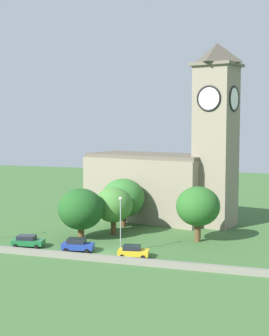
{
  "coord_description": "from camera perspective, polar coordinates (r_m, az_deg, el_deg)",
  "views": [
    {
      "loc": [
        24.04,
        -62.29,
        17.93
      ],
      "look_at": [
        1.02,
        9.69,
        10.85
      ],
      "focal_mm": 53.08,
      "sensor_mm": 36.0,
      "label": 1
    }
  ],
  "objects": [
    {
      "name": "church",
      "position": [
        90.03,
        3.86,
        -0.5
      ],
      "size": [
        29.2,
        16.7,
        31.03
      ],
      "color": "gray",
      "rests_on": "ground"
    },
    {
      "name": "car_blue",
      "position": [
        69.9,
        -6.55,
        -8.76
      ],
      "size": [
        4.6,
        2.7,
        1.83
      ],
      "color": "#233D9E",
      "rests_on": "ground"
    },
    {
      "name": "car_green",
      "position": [
        73.54,
        -12.16,
        -8.2
      ],
      "size": [
        4.8,
        2.89,
        1.68
      ],
      "color": "#1E6B38",
      "rests_on": "ground"
    },
    {
      "name": "quay_barrier",
      "position": [
        65.27,
        -4.64,
        -10.23
      ],
      "size": [
        59.3,
        0.7,
        0.83
      ],
      "primitive_type": "cube",
      "color": "gray",
      "rests_on": "ground"
    },
    {
      "name": "streetlamp_west_mid",
      "position": [
        67.63,
        -1.61,
        -5.56
      ],
      "size": [
        0.44,
        0.44,
        7.8
      ],
      "color": "#9EA0A5",
      "rests_on": "ground"
    },
    {
      "name": "car_yellow",
      "position": [
        66.55,
        -0.17,
        -9.54
      ],
      "size": [
        4.32,
        2.74,
        1.63
      ],
      "color": "gold",
      "rests_on": "ground"
    },
    {
      "name": "tree_riverside_east",
      "position": [
        74.83,
        7.3,
        -4.4
      ],
      "size": [
        6.58,
        6.58,
        8.31
      ],
      "color": "brown",
      "rests_on": "ground"
    },
    {
      "name": "tree_by_tower",
      "position": [
        76.17,
        -6.18,
        -4.72
      ],
      "size": [
        6.97,
        6.97,
        7.81
      ],
      "color": "brown",
      "rests_on": "ground"
    },
    {
      "name": "tree_churchyard",
      "position": [
        84.88,
        -1.3,
        -3.46
      ],
      "size": [
        7.33,
        7.33,
        8.26
      ],
      "color": "brown",
      "rests_on": "ground"
    },
    {
      "name": "ground_plane",
      "position": [
        82.9,
        0.45,
        -7.14
      ],
      "size": [
        200.0,
        200.0,
        0.0
      ],
      "primitive_type": "plane",
      "color": "#3D6633"
    },
    {
      "name": "tree_riverside_west",
      "position": [
        78.89,
        -2.44,
        -4.27
      ],
      "size": [
        6.17,
        6.17,
        7.56
      ],
      "color": "brown",
      "rests_on": "ground"
    }
  ]
}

